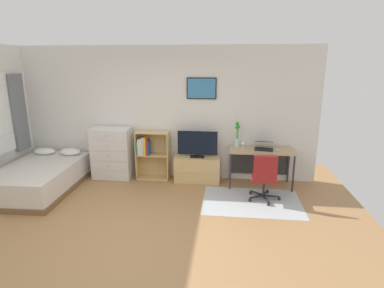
% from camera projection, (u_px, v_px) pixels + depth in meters
% --- Properties ---
extents(ground_plane, '(7.20, 7.20, 0.00)m').
position_uv_depth(ground_plane, '(134.00, 235.00, 4.43)').
color(ground_plane, '#A87A4C').
extents(wall_back_with_posters, '(6.12, 0.09, 2.70)m').
position_uv_depth(wall_back_with_posters, '(166.00, 113.00, 6.42)').
color(wall_back_with_posters, silver).
rests_on(wall_back_with_posters, ground_plane).
extents(area_rug, '(1.70, 1.20, 0.01)m').
position_uv_depth(area_rug, '(252.00, 202.00, 5.47)').
color(area_rug, '#B2B7BC').
rests_on(area_rug, ground_plane).
extents(bed, '(1.35, 2.05, 0.62)m').
position_uv_depth(bed, '(40.00, 177.00, 5.94)').
color(bed, brown).
rests_on(bed, ground_plane).
extents(dresser, '(0.80, 0.46, 1.07)m').
position_uv_depth(dresser, '(112.00, 153.00, 6.49)').
color(dresser, silver).
rests_on(dresser, ground_plane).
extents(bookshelf, '(0.68, 0.30, 1.00)m').
position_uv_depth(bookshelf, '(150.00, 152.00, 6.46)').
color(bookshelf, tan).
rests_on(bookshelf, ground_plane).
extents(tv_stand, '(0.92, 0.41, 0.52)m').
position_uv_depth(tv_stand, '(197.00, 169.00, 6.37)').
color(tv_stand, tan).
rests_on(tv_stand, ground_plane).
extents(television, '(0.79, 0.16, 0.53)m').
position_uv_depth(television, '(197.00, 144.00, 6.21)').
color(television, black).
rests_on(television, tv_stand).
extents(desk, '(1.23, 0.58, 0.74)m').
position_uv_depth(desk, '(260.00, 155.00, 6.13)').
color(desk, tan).
rests_on(desk, ground_plane).
extents(office_chair, '(0.57, 0.58, 0.86)m').
position_uv_depth(office_chair, '(265.00, 177.00, 5.39)').
color(office_chair, '#232326').
rests_on(office_chair, ground_plane).
extents(laptop, '(0.39, 0.42, 0.16)m').
position_uv_depth(laptop, '(264.00, 146.00, 6.05)').
color(laptop, black).
rests_on(laptop, desk).
extents(computer_mouse, '(0.06, 0.10, 0.03)m').
position_uv_depth(computer_mouse, '(277.00, 150.00, 5.94)').
color(computer_mouse, silver).
rests_on(computer_mouse, desk).
extents(bamboo_vase, '(0.09, 0.09, 0.50)m').
position_uv_depth(bamboo_vase, '(237.00, 135.00, 6.17)').
color(bamboo_vase, silver).
rests_on(bamboo_vase, desk).
extents(wine_glass, '(0.07, 0.07, 0.18)m').
position_uv_depth(wine_glass, '(243.00, 143.00, 6.00)').
color(wine_glass, silver).
rests_on(wine_glass, desk).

